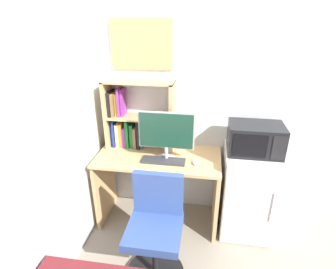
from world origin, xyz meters
TOP-DOWN VIEW (x-y plane):
  - wall_back at (0.40, 0.02)m, footprint 6.40×0.04m
  - desk at (-0.95, -0.29)m, footprint 1.21×0.59m
  - hutch_bookshelf at (-1.25, -0.11)m, footprint 0.68×0.24m
  - monitor at (-0.86, -0.35)m, footprint 0.52×0.18m
  - keyboard at (-0.88, -0.40)m, footprint 0.41×0.13m
  - computer_mouse at (-0.58, -0.38)m, footprint 0.06×0.11m
  - mini_fridge at (-0.06, -0.28)m, footprint 0.50×0.55m
  - microwave at (-0.06, -0.28)m, footprint 0.48×0.33m
  - desk_chair at (-0.85, -0.94)m, footprint 0.49×0.49m
  - wall_corkboard at (-1.14, -0.01)m, footprint 0.59×0.02m

SIDE VIEW (x-z plane):
  - desk_chair at x=-0.85m, z-range -0.04..0.86m
  - mini_fridge at x=-0.06m, z-range 0.00..0.88m
  - desk at x=-0.95m, z-range 0.15..0.93m
  - keyboard at x=-0.88m, z-range 0.78..0.80m
  - computer_mouse at x=-0.58m, z-range 0.78..0.81m
  - microwave at x=-0.06m, z-range 0.88..1.16m
  - monitor at x=-0.86m, z-range 0.81..1.29m
  - hutch_bookshelf at x=-1.25m, z-range 0.73..1.43m
  - wall_back at x=0.40m, z-range 0.00..2.60m
  - wall_corkboard at x=-1.14m, z-range 1.56..2.01m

